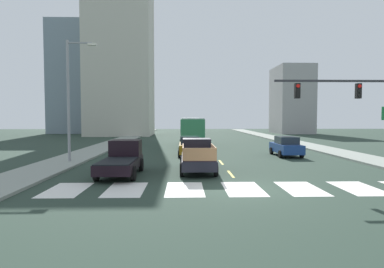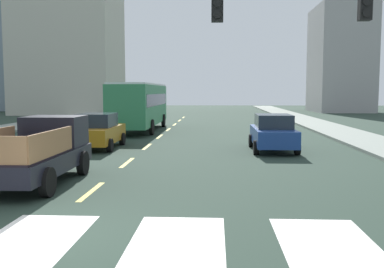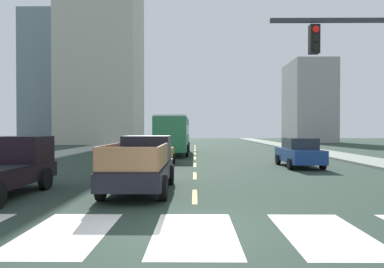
{
  "view_description": "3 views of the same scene",
  "coord_description": "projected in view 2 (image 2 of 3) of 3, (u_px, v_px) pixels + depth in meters",
  "views": [
    {
      "loc": [
        -2.8,
        -14.98,
        3.38
      ],
      "look_at": [
        -2.04,
        14.71,
        1.85
      ],
      "focal_mm": 30.09,
      "sensor_mm": 36.0,
      "label": 1
    },
    {
      "loc": [
        3.47,
        -7.92,
        2.79
      ],
      "look_at": [
        2.4,
        11.77,
        0.87
      ],
      "focal_mm": 41.21,
      "sensor_mm": 36.0,
      "label": 2
    },
    {
      "loc": [
        0.01,
        -7.2,
        2.22
      ],
      "look_at": [
        -0.13,
        7.98,
        2.01
      ],
      "focal_mm": 31.69,
      "sensor_mm": 36.0,
      "label": 3
    }
  ],
  "objects": [
    {
      "name": "lane_dash_0",
      "position": [
        91.0,
        191.0,
        12.3
      ],
      "size": [
        0.16,
        2.4,
        0.01
      ],
      "primitive_type": "cube",
      "color": "#DBC550",
      "rests_on": "ground"
    },
    {
      "name": "lane_dash_6",
      "position": [
        180.0,
        120.0,
        42.11
      ],
      "size": [
        0.16,
        2.4,
        0.01
      ],
      "primitive_type": "cube",
      "color": "#DBC550",
      "rests_on": "ground"
    },
    {
      "name": "crosswalk_stripe_3",
      "position": [
        32.0,
        239.0,
        8.32
      ],
      "size": [
        1.77,
        3.17,
        0.01
      ],
      "primitive_type": "cube",
      "color": "silver",
      "rests_on": "ground"
    },
    {
      "name": "tower_tall_centre",
      "position": [
        21.0,
        30.0,
        65.01
      ],
      "size": [
        11.74,
        9.96,
        23.72
      ],
      "primitive_type": "cube",
      "color": "gray",
      "rests_on": "ground"
    },
    {
      "name": "lane_dash_1",
      "position": [
        127.0,
        163.0,
        17.27
      ],
      "size": [
        0.16,
        2.4,
        0.01
      ],
      "primitive_type": "cube",
      "color": "#DBC550",
      "rests_on": "ground"
    },
    {
      "name": "lane_dash_7",
      "position": [
        183.0,
        117.0,
        47.08
      ],
      "size": [
        0.16,
        2.4,
        0.01
      ],
      "primitive_type": "cube",
      "color": "#DBC550",
      "rests_on": "ground"
    },
    {
      "name": "lane_dash_2",
      "position": [
        147.0,
        147.0,
        22.24
      ],
      "size": [
        0.16,
        2.4,
        0.01
      ],
      "primitive_type": "cube",
      "color": "#DBC550",
      "rests_on": "ground"
    },
    {
      "name": "crosswalk_stripe_4",
      "position": [
        177.0,
        242.0,
        8.17
      ],
      "size": [
        1.77,
        3.17,
        0.01
      ],
      "primitive_type": "cube",
      "color": "silver",
      "rests_on": "ground"
    },
    {
      "name": "ground_plane",
      "position": [
        32.0,
        239.0,
        8.32
      ],
      "size": [
        160.0,
        160.0,
        0.0
      ],
      "primitive_type": "plane",
      "color": "#25362C"
    },
    {
      "name": "lane_dash_3",
      "position": [
        160.0,
        136.0,
        27.21
      ],
      "size": [
        0.16,
        2.4,
        0.01
      ],
      "primitive_type": "cube",
      "color": "#DBC550",
      "rests_on": "ground"
    },
    {
      "name": "lane_dash_4",
      "position": [
        168.0,
        130.0,
        32.18
      ],
      "size": [
        0.16,
        2.4,
        0.01
      ],
      "primitive_type": "cube",
      "color": "#DBC550",
      "rests_on": "ground"
    },
    {
      "name": "sedan_mid",
      "position": [
        273.0,
        133.0,
        20.61
      ],
      "size": [
        2.02,
        4.4,
        1.72
      ],
      "rotation": [
        0.0,
        0.0,
        -0.02
      ],
      "color": "navy",
      "rests_on": "ground"
    },
    {
      "name": "sedan_near_right",
      "position": [
        98.0,
        131.0,
        21.47
      ],
      "size": [
        2.02,
        4.4,
        1.72
      ],
      "rotation": [
        0.0,
        0.0,
        0.02
      ],
      "color": "#A36D14",
      "rests_on": "ground"
    },
    {
      "name": "crosswalk_stripe_5",
      "position": [
        328.0,
        245.0,
        8.02
      ],
      "size": [
        1.77,
        3.17,
        0.01
      ],
      "primitive_type": "cube",
      "color": "silver",
      "rests_on": "ground"
    },
    {
      "name": "lane_dash_5",
      "position": [
        175.0,
        124.0,
        37.14
      ],
      "size": [
        0.16,
        2.4,
        0.01
      ],
      "primitive_type": "cube",
      "color": "#DBC550",
      "rests_on": "ground"
    },
    {
      "name": "block_mid_left",
      "position": [
        340.0,
        59.0,
        60.09
      ],
      "size": [
        7.03,
        10.14,
        14.23
      ],
      "primitive_type": "cube",
      "color": "#9A9898",
      "rests_on": "ground"
    },
    {
      "name": "city_bus",
      "position": [
        140.0,
        103.0,
        31.06
      ],
      "size": [
        2.72,
        10.8,
        3.32
      ],
      "rotation": [
        0.0,
        0.0,
        -0.01
      ],
      "color": "#2C794C",
      "rests_on": "ground"
    },
    {
      "name": "sidewalk_right",
      "position": [
        359.0,
        138.0,
        25.57
      ],
      "size": [
        3.24,
        110.0,
        0.15
      ],
      "primitive_type": "cube",
      "color": "gray",
      "rests_on": "ground"
    },
    {
      "name": "pickup_stakebed",
      "position": [
        40.0,
        151.0,
        13.6
      ],
      "size": [
        2.18,
        5.2,
        1.96
      ],
      "rotation": [
        0.0,
        0.0,
        0.02
      ],
      "color": "black",
      "rests_on": "ground"
    }
  ]
}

